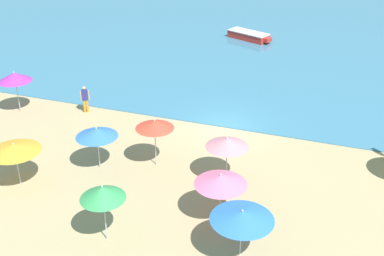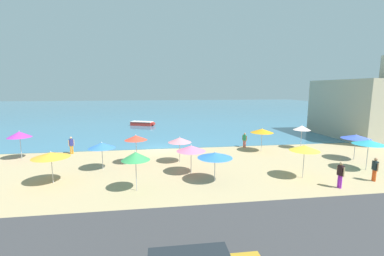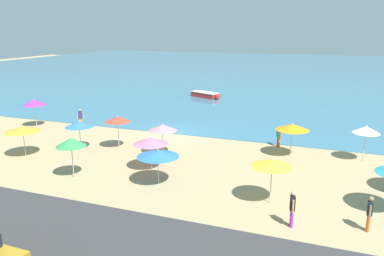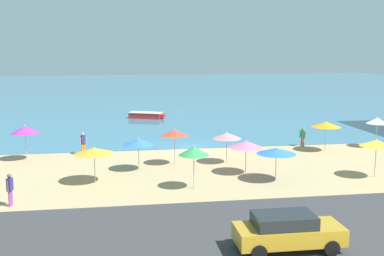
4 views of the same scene
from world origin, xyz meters
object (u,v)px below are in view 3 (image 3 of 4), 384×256
(beach_umbrella_2, at_px, (366,130))
(bather_4, at_px, (292,207))
(beach_umbrella_5, at_px, (151,141))
(bather_1, at_px, (370,212))
(bather_3, at_px, (279,135))
(beach_umbrella_12, at_px, (34,102))
(beach_umbrella_11, at_px, (79,124))
(beach_umbrella_7, at_px, (118,119))
(bather_0, at_px, (80,117))
(beach_umbrella_9, at_px, (71,142))
(beach_umbrella_3, at_px, (272,163))
(beach_umbrella_4, at_px, (158,153))
(beach_umbrella_1, at_px, (163,128))
(beach_umbrella_10, at_px, (292,127))
(skiff_nearshore, at_px, (205,95))
(beach_umbrella_0, at_px, (23,129))

(beach_umbrella_2, bearing_deg, bather_4, -109.06)
(beach_umbrella_2, bearing_deg, beach_umbrella_5, -153.32)
(bather_1, relative_size, bather_3, 1.04)
(beach_umbrella_2, distance_m, beach_umbrella_12, 28.20)
(beach_umbrella_11, bearing_deg, beach_umbrella_7, 24.67)
(bather_0, height_order, bather_4, bather_4)
(beach_umbrella_5, xyz_separation_m, beach_umbrella_11, (-6.98, 2.00, 0.00))
(beach_umbrella_9, height_order, bather_3, beach_umbrella_9)
(beach_umbrella_3, height_order, beach_umbrella_4, beach_umbrella_3)
(beach_umbrella_1, bearing_deg, bather_3, 31.83)
(beach_umbrella_10, relative_size, beach_umbrella_12, 0.92)
(bather_0, relative_size, bather_1, 1.03)
(skiff_nearshore, bearing_deg, beach_umbrella_12, -117.00)
(beach_umbrella_5, relative_size, beach_umbrella_9, 0.86)
(beach_umbrella_5, height_order, bather_4, beach_umbrella_5)
(beach_umbrella_2, height_order, bather_3, beach_umbrella_2)
(beach_umbrella_0, xyz_separation_m, beach_umbrella_5, (9.82, 0.68, -0.04))
(beach_umbrella_9, height_order, bather_1, beach_umbrella_9)
(beach_umbrella_5, relative_size, beach_umbrella_12, 0.85)
(beach_umbrella_3, xyz_separation_m, beach_umbrella_9, (-11.98, -0.68, 0.05))
(beach_umbrella_9, relative_size, beach_umbrella_12, 0.99)
(beach_umbrella_4, distance_m, bather_4, 8.31)
(bather_0, bearing_deg, beach_umbrella_11, -53.88)
(beach_umbrella_7, relative_size, skiff_nearshore, 0.59)
(beach_umbrella_1, bearing_deg, beach_umbrella_4, -68.39)
(beach_umbrella_10, xyz_separation_m, beach_umbrella_12, (-23.35, 0.40, 0.14))
(beach_umbrella_1, height_order, beach_umbrella_5, beach_umbrella_1)
(beach_umbrella_7, xyz_separation_m, skiff_nearshore, (-0.57, 23.06, -1.91))
(beach_umbrella_5, bearing_deg, beach_umbrella_7, 143.71)
(beach_umbrella_5, bearing_deg, beach_umbrella_4, -54.09)
(bather_3, bearing_deg, beach_umbrella_12, -175.98)
(beach_umbrella_7, xyz_separation_m, beach_umbrella_10, (12.61, 2.70, -0.13))
(beach_umbrella_0, bearing_deg, beach_umbrella_1, 22.20)
(beach_umbrella_12, height_order, bather_0, beach_umbrella_12)
(beach_umbrella_0, bearing_deg, skiff_nearshore, 79.73)
(beach_umbrella_10, distance_m, skiff_nearshore, 24.32)
(beach_umbrella_1, height_order, beach_umbrella_10, beach_umbrella_10)
(beach_umbrella_12, distance_m, bather_3, 22.31)
(beach_umbrella_0, bearing_deg, beach_umbrella_10, 20.01)
(beach_umbrella_12, xyz_separation_m, bather_4, (24.43, -10.63, -1.32))
(beach_umbrella_7, distance_m, bather_0, 8.09)
(beach_umbrella_11, xyz_separation_m, bather_1, (19.63, -5.52, -1.03))
(beach_umbrella_12, bearing_deg, beach_umbrella_11, -27.91)
(bather_0, height_order, bather_3, bather_0)
(beach_umbrella_1, relative_size, bather_3, 1.41)
(beach_umbrella_2, bearing_deg, bather_1, -92.55)
(beach_umbrella_3, xyz_separation_m, beach_umbrella_4, (-6.61, 0.22, -0.34))
(beach_umbrella_0, distance_m, skiff_nearshore, 27.42)
(beach_umbrella_9, distance_m, bather_1, 16.67)
(beach_umbrella_5, xyz_separation_m, bather_4, (9.33, -4.32, -0.98))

